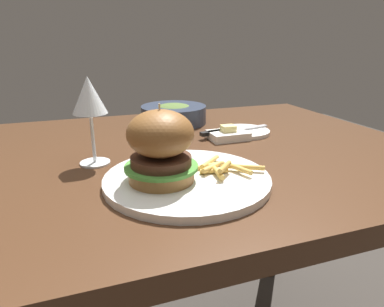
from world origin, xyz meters
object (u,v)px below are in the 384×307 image
at_px(wine_glass, 89,99).
at_px(soup_bowl, 174,114).
at_px(main_plate, 187,179).
at_px(burger_sandwich, 161,146).
at_px(table_knife, 229,131).
at_px(bread_plate, 244,132).
at_px(butter_dish, 228,135).

distance_m(wine_glass, soup_bowl, 0.40).
relative_size(main_plate, burger_sandwich, 2.23).
bearing_deg(wine_glass, table_knife, 15.84).
height_order(burger_sandwich, bread_plate, burger_sandwich).
xyz_separation_m(butter_dish, soup_bowl, (-0.08, 0.21, 0.02)).
bearing_deg(burger_sandwich, table_knife, 46.05).
distance_m(burger_sandwich, wine_glass, 0.20).
distance_m(wine_glass, bread_plate, 0.44).
xyz_separation_m(main_plate, table_knife, (0.20, 0.26, 0.01)).
relative_size(main_plate, butter_dish, 3.05).
distance_m(table_knife, soup_bowl, 0.21).
height_order(main_plate, wine_glass, wine_glass).
xyz_separation_m(main_plate, burger_sandwich, (-0.05, -0.00, 0.07)).
bearing_deg(wine_glass, butter_dish, 12.23).
bearing_deg(soup_bowl, table_knife, -62.82).
bearing_deg(main_plate, table_knife, 51.57).
xyz_separation_m(wine_glass, table_knife, (0.35, 0.10, -0.12)).
height_order(main_plate, table_knife, table_knife).
xyz_separation_m(burger_sandwich, wine_glass, (-0.10, 0.16, 0.06)).
distance_m(burger_sandwich, bread_plate, 0.41).
bearing_deg(table_knife, wine_glass, -164.16).
relative_size(burger_sandwich, soup_bowl, 0.68).
height_order(main_plate, soup_bowl, soup_bowl).
relative_size(main_plate, bread_plate, 2.15).
bearing_deg(table_knife, butter_dish, -119.46).
bearing_deg(wine_glass, main_plate, -46.93).
height_order(bread_plate, table_knife, table_knife).
bearing_deg(bread_plate, main_plate, -133.70).
height_order(table_knife, butter_dish, butter_dish).
bearing_deg(butter_dish, table_knife, 60.54).
bearing_deg(main_plate, burger_sandwich, -175.35).
bearing_deg(butter_dish, wine_glass, -167.77).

